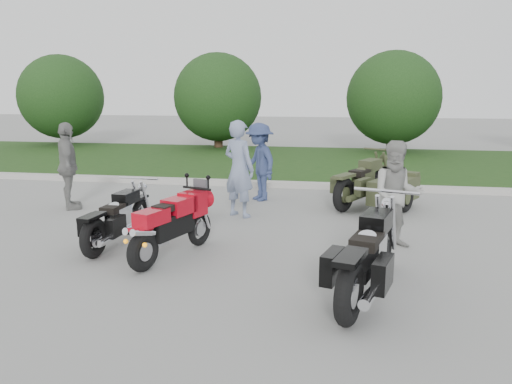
% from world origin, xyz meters
% --- Properties ---
extents(ground, '(80.00, 80.00, 0.00)m').
position_xyz_m(ground, '(0.00, 0.00, 0.00)').
color(ground, gray).
rests_on(ground, ground).
extents(curb, '(60.00, 0.30, 0.15)m').
position_xyz_m(curb, '(0.00, 6.00, 0.07)').
color(curb, '#B0ADA6').
rests_on(curb, ground).
extents(grass_strip, '(60.00, 8.00, 0.14)m').
position_xyz_m(grass_strip, '(0.00, 10.15, 0.07)').
color(grass_strip, '#2F4E1B').
rests_on(grass_strip, ground).
extents(tree_far_left, '(3.60, 3.60, 4.00)m').
position_xyz_m(tree_far_left, '(-10.00, 13.50, 2.19)').
color(tree_far_left, '#3F2B1C').
rests_on(tree_far_left, ground).
extents(tree_mid_left, '(3.60, 3.60, 4.00)m').
position_xyz_m(tree_mid_left, '(-3.00, 13.50, 2.19)').
color(tree_mid_left, '#3F2B1C').
rests_on(tree_mid_left, ground).
extents(tree_mid_right, '(3.60, 3.60, 4.00)m').
position_xyz_m(tree_mid_right, '(4.00, 13.50, 2.19)').
color(tree_mid_right, '#3F2B1C').
rests_on(tree_mid_right, ground).
extents(sportbike_red, '(0.81, 1.90, 0.93)m').
position_xyz_m(sportbike_red, '(-0.40, 0.17, 0.55)').
color(sportbike_red, black).
rests_on(sportbike_red, ground).
extents(cruiser_left, '(0.41, 2.15, 0.83)m').
position_xyz_m(cruiser_left, '(-1.50, 0.64, 0.42)').
color(cruiser_left, black).
rests_on(cruiser_left, ground).
extents(cruiser_right, '(0.85, 2.50, 0.98)m').
position_xyz_m(cruiser_right, '(2.46, -0.84, 0.50)').
color(cruiser_right, black).
rests_on(cruiser_right, ground).
extents(cruiser_sidecar, '(1.90, 2.36, 0.97)m').
position_xyz_m(cruiser_sidecar, '(2.94, 4.05, 0.46)').
color(cruiser_sidecar, black).
rests_on(cruiser_sidecar, ground).
extents(person_stripe, '(0.84, 0.75, 1.94)m').
position_xyz_m(person_stripe, '(0.09, 2.86, 0.97)').
color(person_stripe, '#7A88A7').
rests_on(person_stripe, ground).
extents(person_grey, '(0.88, 0.71, 1.73)m').
position_xyz_m(person_grey, '(2.99, 1.33, 0.87)').
color(person_grey, '#999993').
rests_on(person_grey, ground).
extents(person_denim, '(1.23, 1.32, 1.78)m').
position_xyz_m(person_denim, '(0.25, 4.40, 0.89)').
color(person_denim, navy).
rests_on(person_denim, ground).
extents(person_back, '(0.96, 1.16, 1.85)m').
position_xyz_m(person_back, '(-3.61, 2.85, 0.93)').
color(person_back, gray).
rests_on(person_back, ground).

